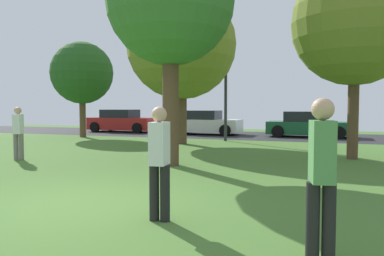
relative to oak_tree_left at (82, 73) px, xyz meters
name	(u,v)px	position (x,y,z in m)	size (l,w,h in m)	color
ground_plane	(75,203)	(8.50, -11.80, -3.39)	(44.00, 44.00, 0.00)	#47702D
road_strip	(257,136)	(8.50, 4.20, -3.38)	(44.00, 6.40, 0.01)	#28282B
oak_tree_left	(82,73)	(0.00, 0.00, 0.00)	(3.26, 3.26, 5.03)	brown
oak_tree_center	(170,2)	(8.34, -7.40, 1.05)	(3.48, 3.48, 6.21)	brown
birch_tree_lone	(181,45)	(6.31, -1.59, 0.89)	(4.72, 4.72, 6.66)	brown
oak_tree_right	(355,23)	(13.09, -4.30, 0.76)	(3.81, 3.81, 6.07)	brown
person_thrower	(18,131)	(3.60, -8.06, -2.50)	(0.32, 0.38, 1.61)	slate
person_bystander	(322,173)	(12.44, -12.97, -2.44)	(0.30, 0.36, 1.71)	black
person_walking	(159,159)	(10.26, -12.20, -2.50)	(0.30, 0.34, 1.62)	black
parked_car_red	(122,122)	(-0.24, 4.47, -2.73)	(4.35, 2.03, 1.43)	#B21E1E
parked_car_white	(205,123)	(5.51, 4.09, -2.74)	(4.04, 2.04, 1.40)	white
parked_car_green	(308,125)	(11.24, 4.22, -2.76)	(4.30, 2.00, 1.36)	#195633
street_lamp_post	(226,93)	(7.75, 0.40, -1.14)	(0.14, 0.14, 4.50)	#2D2D33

